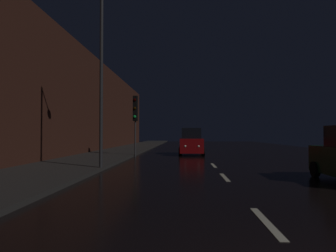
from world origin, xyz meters
The scene contains 7 objects.
ground centered at (0.00, 24.50, -0.01)m, with size 27.55×84.00×0.02m, color black.
sidewalk_left centered at (-7.58, 24.50, 0.07)m, with size 4.40×84.00×0.15m, color #33302D.
building_facade_left centered at (-10.18, 21.00, 4.44)m, with size 0.80×63.00×8.88m, color #472319.
lane_centerline centered at (0.00, 20.01, 0.01)m, with size 0.16×38.81×0.01m.
traffic_light_far_left centered at (-5.28, 19.92, 3.31)m, with size 0.34×0.47×4.59m.
streetlamp_overhead centered at (-5.07, 11.10, 5.49)m, with size 1.70×0.44×8.48m.
car_approaching_headlights centered at (-1.02, 22.24, 1.00)m, with size 2.00×4.33×2.18m.
Camera 1 is at (-1.59, -3.12, 1.72)m, focal length 32.97 mm.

